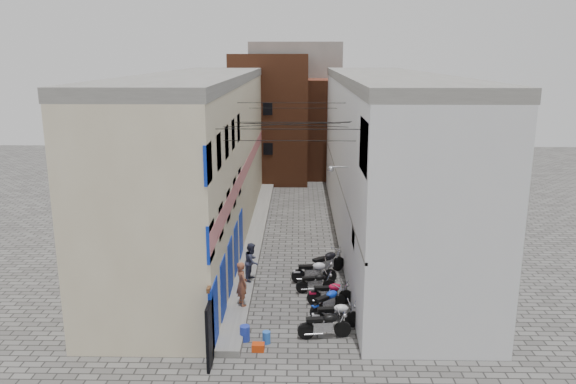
# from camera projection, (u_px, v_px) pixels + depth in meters

# --- Properties ---
(ground) EXTENTS (90.00, 90.00, 0.00)m
(ground) POSITION_uv_depth(u_px,v_px,m) (287.00, 359.00, 18.89)
(ground) COLOR #514F4C
(ground) RESTS_ON ground
(plinth) EXTENTS (0.90, 26.00, 0.25)m
(plinth) POSITION_uv_depth(u_px,v_px,m) (256.00, 234.00, 31.53)
(plinth) COLOR slate
(plinth) RESTS_ON ground
(building_left) EXTENTS (5.10, 27.00, 9.00)m
(building_left) POSITION_uv_depth(u_px,v_px,m) (201.00, 158.00, 30.49)
(building_left) COLOR #C3B493
(building_left) RESTS_ON ground
(building_right) EXTENTS (5.94, 26.00, 9.00)m
(building_right) POSITION_uv_depth(u_px,v_px,m) (385.00, 158.00, 30.34)
(building_right) COLOR silver
(building_right) RESTS_ON ground
(building_far_brick_left) EXTENTS (6.00, 6.00, 10.00)m
(building_far_brick_left) POSITION_uv_depth(u_px,v_px,m) (270.00, 118.00, 44.92)
(building_far_brick_left) COLOR brown
(building_far_brick_left) RESTS_ON ground
(building_far_brick_right) EXTENTS (5.00, 6.00, 8.00)m
(building_far_brick_right) POSITION_uv_depth(u_px,v_px,m) (331.00, 127.00, 47.00)
(building_far_brick_right) COLOR brown
(building_far_brick_right) RESTS_ON ground
(building_far_concrete) EXTENTS (8.00, 5.00, 11.00)m
(building_far_concrete) POSITION_uv_depth(u_px,v_px,m) (295.00, 105.00, 50.59)
(building_far_concrete) COLOR slate
(building_far_concrete) RESTS_ON ground
(far_shopfront) EXTENTS (2.00, 0.30, 2.40)m
(far_shopfront) POSITION_uv_depth(u_px,v_px,m) (294.00, 172.00, 43.07)
(far_shopfront) COLOR black
(far_shopfront) RESTS_ON ground
(overhead_wires) EXTENTS (5.80, 13.02, 1.32)m
(overhead_wires) POSITION_uv_depth(u_px,v_px,m) (291.00, 121.00, 24.61)
(overhead_wires) COLOR black
(overhead_wires) RESTS_ON ground
(motorcycle_a) EXTENTS (2.01, 0.84, 1.13)m
(motorcycle_a) POSITION_uv_depth(u_px,v_px,m) (324.00, 324.00, 20.14)
(motorcycle_a) COLOR black
(motorcycle_a) RESTS_ON ground
(motorcycle_b) EXTENTS (1.99, 0.76, 1.13)m
(motorcycle_b) POSITION_uv_depth(u_px,v_px,m) (335.00, 314.00, 20.93)
(motorcycle_b) COLOR silver
(motorcycle_b) RESTS_ON ground
(motorcycle_c) EXTENTS (1.78, 1.68, 1.08)m
(motorcycle_c) POSITION_uv_depth(u_px,v_px,m) (328.00, 300.00, 22.12)
(motorcycle_c) COLOR #0E37D4
(motorcycle_c) RESTS_ON ground
(motorcycle_d) EXTENTS (1.94, 0.76, 1.10)m
(motorcycle_d) POSITION_uv_depth(u_px,v_px,m) (330.00, 292.00, 22.89)
(motorcycle_d) COLOR #AC0C2D
(motorcycle_d) RESTS_ON ground
(motorcycle_e) EXTENTS (1.78, 0.82, 0.99)m
(motorcycle_e) POSITION_uv_depth(u_px,v_px,m) (316.00, 281.00, 24.06)
(motorcycle_e) COLOR black
(motorcycle_e) RESTS_ON ground
(motorcycle_f) EXTENTS (2.06, 0.75, 1.18)m
(motorcycle_f) POSITION_uv_depth(u_px,v_px,m) (314.00, 270.00, 25.02)
(motorcycle_f) COLOR silver
(motorcycle_f) RESTS_ON ground
(motorcycle_g) EXTENTS (2.11, 1.87, 1.25)m
(motorcycle_g) POSITION_uv_depth(u_px,v_px,m) (326.00, 261.00, 26.02)
(motorcycle_g) COLOR black
(motorcycle_g) RESTS_ON ground
(person_a) EXTENTS (0.69, 0.78, 1.80)m
(person_a) POSITION_uv_depth(u_px,v_px,m) (242.00, 284.00, 22.18)
(person_a) COLOR #955136
(person_a) RESTS_ON plinth
(person_b) EXTENTS (0.81, 0.94, 1.69)m
(person_b) POSITION_uv_depth(u_px,v_px,m) (252.00, 261.00, 24.70)
(person_b) COLOR #313449
(person_b) RESTS_ON plinth
(water_jug_near) EXTENTS (0.38, 0.38, 0.45)m
(water_jug_near) POSITION_uv_depth(u_px,v_px,m) (266.00, 337.00, 19.85)
(water_jug_near) COLOR blue
(water_jug_near) RESTS_ON ground
(water_jug_far) EXTENTS (0.42, 0.42, 0.57)m
(water_jug_far) POSITION_uv_depth(u_px,v_px,m) (245.00, 333.00, 20.03)
(water_jug_far) COLOR #243BB6
(water_jug_far) RESTS_ON ground
(red_crate) EXTENTS (0.44, 0.34, 0.26)m
(red_crate) POSITION_uv_depth(u_px,v_px,m) (258.00, 347.00, 19.37)
(red_crate) COLOR red
(red_crate) RESTS_ON ground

